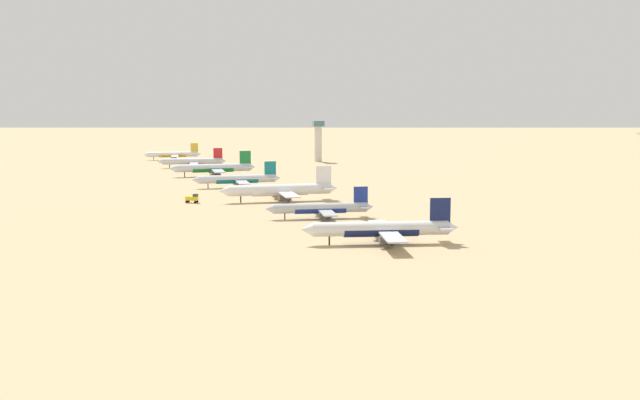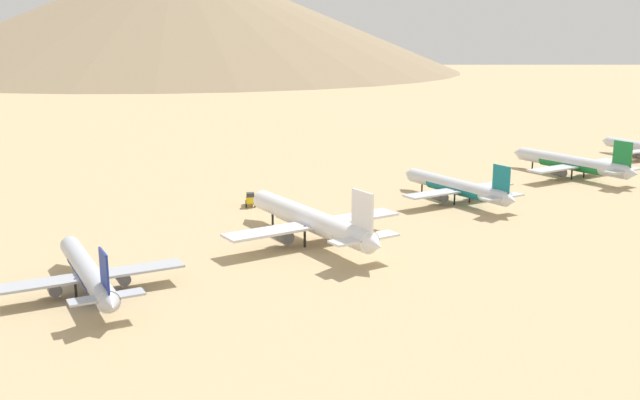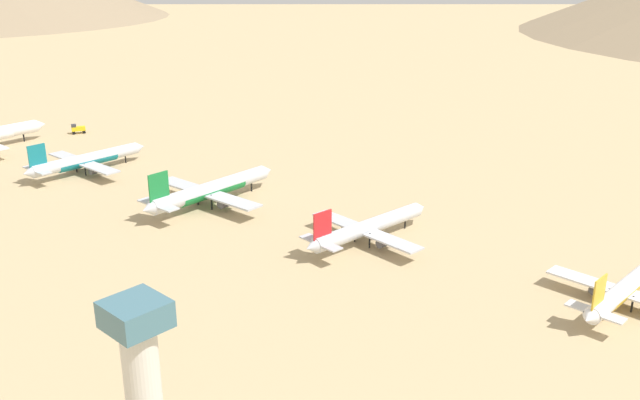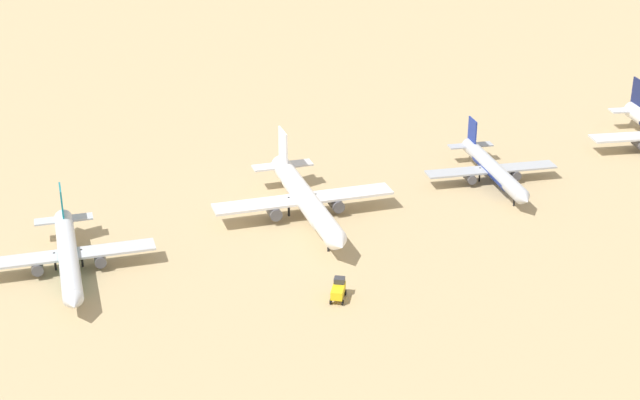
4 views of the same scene
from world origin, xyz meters
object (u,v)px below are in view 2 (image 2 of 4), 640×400
Objects in this scene: parked_jet_2 at (572,163)px; parked_jet_4 at (311,220)px; service_truck at (250,198)px; parked_jet_3 at (457,187)px; parked_jet_5 at (88,272)px.

parked_jet_4 is at bearing 101.85° from parked_jet_2.
service_truck is at bearing -3.79° from parked_jet_4.
parked_jet_2 is 1.09× the size of parked_jet_3.
parked_jet_4 is (-22.60, 107.72, 0.42)m from parked_jet_2.
parked_jet_3 is 7.73× the size of service_truck.
parked_jet_2 reaches higher than parked_jet_5.
service_truck is at bearing -48.55° from parked_jet_5.
parked_jet_5 is at bearing 131.45° from service_truck.
parked_jet_3 is at bearing -75.29° from parked_jet_4.
parked_jet_4 is 9.20× the size of service_truck.
parked_jet_3 is 1.06× the size of parked_jet_5.
parked_jet_2 is 0.92× the size of parked_jet_4.
parked_jet_4 reaches higher than parked_jet_5.
service_truck is (23.87, 50.73, -2.14)m from parked_jet_3.
parked_jet_4 is 1.26× the size of parked_jet_5.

